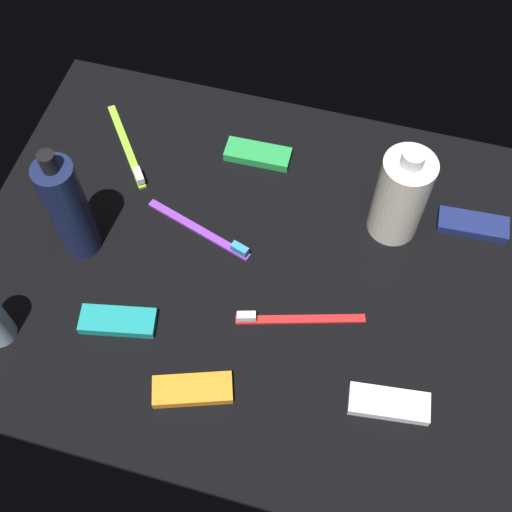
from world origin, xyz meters
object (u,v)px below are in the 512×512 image
object	(u,v)px
snack_bar_teal	(118,321)
snack_bar_white	(389,404)
toothbrush_purple	(204,232)
snack_bar_navy	(473,225)
snack_bar_orange	(193,390)
toothbrush_lime	(128,149)
bodywash_bottle	(401,196)
lotion_bottle	(68,208)
toothbrush_red	(292,318)
snack_bar_green	(258,154)

from	to	relation	value
snack_bar_teal	snack_bar_white	xyz separation A→B (cm)	(-37.97, 1.67, 0.00)
toothbrush_purple	snack_bar_navy	distance (cm)	40.16
snack_bar_orange	toothbrush_lime	bearing A→B (deg)	-76.65
bodywash_bottle	snack_bar_orange	xyz separation A→B (cm)	(20.84, 32.54, -6.97)
lotion_bottle	snack_bar_teal	distance (cm)	16.84
toothbrush_red	snack_bar_green	bearing A→B (deg)	-65.30
lotion_bottle	snack_bar_teal	bearing A→B (deg)	132.26
snack_bar_navy	snack_bar_teal	bearing A→B (deg)	29.04
toothbrush_red	snack_bar_white	size ratio (longest dim) A/B	1.69
toothbrush_lime	toothbrush_purple	bearing A→B (deg)	144.84
bodywash_bottle	toothbrush_purple	distance (cm)	29.02
toothbrush_red	bodywash_bottle	bearing A→B (deg)	-119.18
snack_bar_green	snack_bar_orange	size ratio (longest dim) A/B	1.00
toothbrush_purple	snack_bar_white	bearing A→B (deg)	148.73
snack_bar_teal	snack_bar_green	bearing A→B (deg)	-119.56
snack_bar_green	snack_bar_teal	world-z (taller)	same
toothbrush_purple	lotion_bottle	bearing A→B (deg)	20.61
toothbrush_red	toothbrush_purple	bearing A→B (deg)	-32.71
toothbrush_purple	snack_bar_white	world-z (taller)	toothbrush_purple
lotion_bottle	snack_bar_green	bearing A→B (deg)	-132.75
snack_bar_navy	bodywash_bottle	bearing A→B (deg)	10.33
lotion_bottle	snack_bar_green	world-z (taller)	lotion_bottle
toothbrush_red	toothbrush_purple	distance (cm)	19.03
snack_bar_navy	snack_bar_white	xyz separation A→B (cm)	(7.53, 30.46, 0.00)
toothbrush_lime	snack_bar_green	distance (cm)	20.90
toothbrush_lime	lotion_bottle	bearing A→B (deg)	89.01
toothbrush_purple	toothbrush_lime	bearing A→B (deg)	-35.16
lotion_bottle	snack_bar_green	size ratio (longest dim) A/B	2.00
lotion_bottle	toothbrush_lime	xyz separation A→B (cm)	(-0.31, -17.98, -8.66)
toothbrush_purple	snack_bar_teal	bearing A→B (deg)	67.49
snack_bar_orange	lotion_bottle	bearing A→B (deg)	-56.40
snack_bar_green	bodywash_bottle	bearing A→B (deg)	160.85
toothbrush_red	snack_bar_navy	distance (cm)	31.39
bodywash_bottle	toothbrush_lime	bearing A→B (deg)	-3.68
bodywash_bottle	snack_bar_orange	world-z (taller)	bodywash_bottle
toothbrush_red	snack_bar_white	xyz separation A→B (cm)	(-14.88, 8.48, 0.14)
toothbrush_red	snack_bar_teal	bearing A→B (deg)	16.41
snack_bar_green	snack_bar_navy	world-z (taller)	same
toothbrush_purple	snack_bar_orange	bearing A→B (deg)	103.92
toothbrush_red	toothbrush_lime	size ratio (longest dim) A/B	1.17
toothbrush_lime	snack_bar_white	xyz separation A→B (cm)	(-47.43, 30.41, 0.14)
toothbrush_lime	snack_bar_teal	world-z (taller)	toothbrush_lime
lotion_bottle	snack_bar_orange	size ratio (longest dim) A/B	2.00
snack_bar_orange	snack_bar_teal	xyz separation A→B (cm)	(12.95, -6.59, 0.00)
toothbrush_lime	bodywash_bottle	bearing A→B (deg)	176.32
snack_bar_teal	toothbrush_purple	bearing A→B (deg)	-123.78
toothbrush_purple	snack_bar_teal	distance (cm)	18.49
toothbrush_purple	toothbrush_lime	xyz separation A→B (cm)	(16.54, -11.65, 0.00)
lotion_bottle	bodywash_bottle	size ratio (longest dim) A/B	1.21
bodywash_bottle	snack_bar_orange	bearing A→B (deg)	57.37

